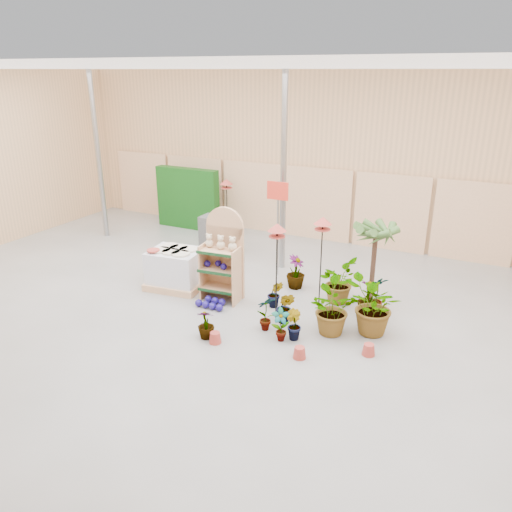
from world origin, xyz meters
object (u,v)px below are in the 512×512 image
Objects in this scene: bird_table_front at (277,231)px; pallet_stack at (176,268)px; display_shelf at (223,258)px; potted_plant_2 at (329,308)px.

pallet_stack is at bearing 170.16° from bird_table_front.
display_shelf is at bearing -7.08° from pallet_stack.
display_shelf reaches higher than potted_plant_2.
potted_plant_2 is (2.44, -0.47, -0.39)m from display_shelf.
potted_plant_2 reaches higher than pallet_stack.
display_shelf is 1.49× the size of pallet_stack.
potted_plant_2 is at bearing -1.50° from bird_table_front.
display_shelf is 1.28m from pallet_stack.
pallet_stack is 3.68m from potted_plant_2.
pallet_stack is 2.95m from bird_table_front.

